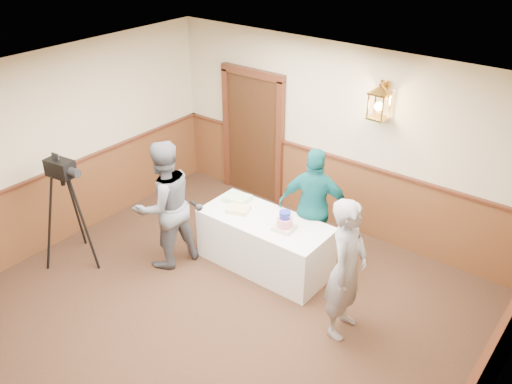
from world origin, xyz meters
TOP-DOWN VIEW (x-y plane):
  - ground at (0.00, 0.00)m, footprint 7.00×7.00m
  - room_shell at (-0.05, 0.45)m, footprint 6.02×7.02m
  - display_table at (-0.19, 1.90)m, footprint 1.80×0.80m
  - tiered_cake at (0.15, 1.85)m, footprint 0.28×0.28m
  - sheet_cake_yellow at (-0.61, 1.84)m, footprint 0.36×0.31m
  - sheet_cake_green at (-0.80, 2.05)m, footprint 0.37×0.31m
  - interviewer at (-1.31, 1.15)m, footprint 1.54×1.03m
  - baker at (1.29, 1.45)m, footprint 0.49×0.68m
  - assistant_p at (0.25, 2.42)m, footprint 1.08×0.73m
  - tv_camera_rig at (-2.37, 0.38)m, footprint 0.61×0.57m

SIDE VIEW (x-z plane):
  - ground at x=0.00m, z-range 0.00..0.00m
  - display_table at x=-0.19m, z-range 0.00..0.75m
  - tv_camera_rig at x=-2.37m, z-range -0.08..1.48m
  - sheet_cake_yellow at x=-0.61m, z-range 0.75..0.81m
  - sheet_cake_green at x=-0.80m, z-range 0.75..0.83m
  - assistant_p at x=0.25m, z-range 0.00..1.70m
  - tiered_cake at x=0.15m, z-range 0.72..0.99m
  - baker at x=1.29m, z-range 0.00..1.75m
  - interviewer at x=-1.31m, z-range 0.00..1.82m
  - room_shell at x=-0.05m, z-range 0.12..2.93m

